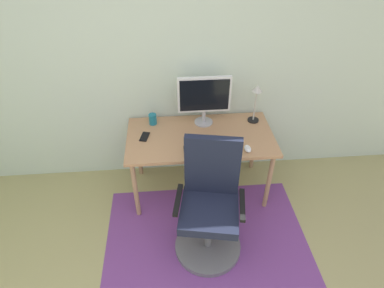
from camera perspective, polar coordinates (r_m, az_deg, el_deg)
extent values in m
cube|color=silver|center=(3.13, -7.58, 14.63)|extent=(6.00, 0.10, 2.60)
cube|color=#763D86|center=(3.11, 2.51, -16.10)|extent=(1.81, 1.27, 0.01)
cube|color=tan|center=(3.07, 1.46, 1.25)|extent=(1.38, 0.71, 0.03)
cylinder|color=tan|center=(3.09, -9.83, -7.88)|extent=(0.04, 0.04, 0.67)
cylinder|color=tan|center=(3.20, 13.25, -6.41)|extent=(0.04, 0.04, 0.67)
cylinder|color=tan|center=(3.52, -9.35, -1.00)|extent=(0.04, 0.04, 0.67)
cylinder|color=tan|center=(3.62, 10.80, 0.06)|extent=(0.04, 0.04, 0.67)
cylinder|color=#B2B2B7|center=(3.24, 2.03, 3.87)|extent=(0.18, 0.18, 0.01)
cylinder|color=#B2B2B7|center=(3.20, 2.06, 4.87)|extent=(0.04, 0.04, 0.12)
cube|color=white|center=(3.08, 2.16, 8.62)|extent=(0.50, 0.04, 0.36)
cube|color=black|center=(3.06, 2.20, 8.44)|extent=(0.46, 0.00, 0.32)
cube|color=black|center=(2.88, 2.82, -1.02)|extent=(0.43, 0.13, 0.02)
ellipsoid|color=white|center=(2.92, 9.69, -0.81)|extent=(0.06, 0.10, 0.03)
cylinder|color=#1B7288|center=(3.22, -6.78, 4.33)|extent=(0.08, 0.08, 0.11)
cube|color=black|center=(3.07, -8.26, 1.27)|extent=(0.10, 0.15, 0.01)
cylinder|color=black|center=(3.32, 10.61, 4.13)|extent=(0.11, 0.11, 0.01)
cylinder|color=beige|center=(3.23, 10.94, 6.57)|extent=(0.02, 0.02, 0.32)
cone|color=beige|center=(3.14, 11.34, 9.49)|extent=(0.10, 0.10, 0.06)
cylinder|color=slate|center=(3.04, 2.76, -17.37)|extent=(0.58, 0.58, 0.05)
cylinder|color=slate|center=(2.86, 2.89, -14.81)|extent=(0.06, 0.06, 0.40)
cube|color=#191E33|center=(2.67, 3.06, -11.70)|extent=(0.54, 0.54, 0.08)
cube|color=#191E33|center=(2.59, 3.56, -3.77)|extent=(0.44, 0.14, 0.55)
cube|color=black|center=(2.60, -2.47, -9.70)|extent=(0.10, 0.33, 0.03)
cube|color=black|center=(2.60, 8.77, -10.45)|extent=(0.10, 0.33, 0.03)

